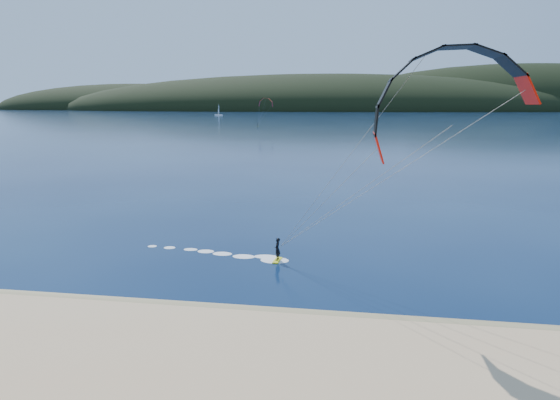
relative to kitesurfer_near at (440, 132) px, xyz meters
name	(u,v)px	position (x,y,z in m)	size (l,w,h in m)	color
ground	(212,365)	(-9.82, -7.33, -9.26)	(1800.00, 1800.00, 0.00)	#071637
wet_sand	(237,316)	(-9.82, -2.83, -9.21)	(220.00, 2.50, 0.10)	olive
headland	(349,110)	(-9.19, 737.95, -9.26)	(1200.00, 310.00, 140.00)	black
kitesurfer_near	(440,132)	(0.00, 0.00, 0.00)	(24.54, 9.15, 14.56)	yellow
kitesurfer_far	(266,105)	(-43.90, 192.43, 0.51)	(8.27, 4.45, 11.69)	yellow
sailboat	(219,115)	(-122.84, 388.69, -8.50)	(7.21, 4.67, 10.31)	white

